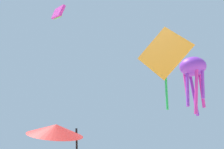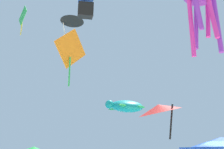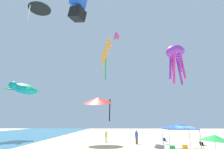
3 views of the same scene
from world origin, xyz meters
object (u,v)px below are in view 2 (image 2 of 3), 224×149
Objects in this scene: kite_delta_black at (72,20)px; kite_delta_red at (159,108)px; canopy_tent at (222,143)px; kite_diamond_orange at (71,50)px; kite_box_blue at (86,2)px; kite_turtle_teal at (126,106)px; kite_diamond_green at (23,16)px.

kite_delta_red is (6.68, -7.06, -11.10)m from kite_delta_black.
kite_delta_red is at bearing 65.18° from canopy_tent.
kite_box_blue is (2.82, 3.68, 7.10)m from kite_diamond_orange.
canopy_tent is 0.86× the size of kite_delta_black.
kite_turtle_teal is (13.41, 12.59, -7.59)m from kite_box_blue.
kite_turtle_teal is at bearing 66.44° from canopy_tent.
canopy_tent is 12.14m from kite_diamond_orange.
kite_turtle_teal is (16.23, 16.28, -0.49)m from kite_diamond_orange.
kite_diamond_orange is 8.48m from kite_box_blue.
kite_delta_red is (7.31, -1.99, -10.48)m from kite_box_blue.
kite_box_blue is at bearing 81.34° from kite_delta_red.
kite_turtle_teal is at bearing 13.32° from kite_diamond_orange.
kite_turtle_teal is at bearing 101.03° from kite_diamond_green.
kite_turtle_teal is (10.69, 24.51, 6.50)m from canopy_tent.
kite_box_blue reaches higher than canopy_tent.
kite_turtle_teal is 1.37× the size of kite_delta_red.
kite_diamond_green is (-1.53, 12.44, 8.47)m from kite_diamond_orange.
kite_delta_black is at bearing 43.05° from kite_turtle_teal.
kite_diamond_orange is at bearing 123.93° from canopy_tent.
canopy_tent is at bearing 17.74° from kite_diamond_green.
kite_diamond_orange is at bearing 106.05° from kite_delta_red.
kite_diamond_green is (-11.67, 10.75, 11.84)m from kite_delta_red.
kite_delta_red is (-6.10, -14.59, -2.88)m from kite_turtle_teal.
canopy_tent is 0.51× the size of kite_turtle_teal.
kite_diamond_orange is 0.69× the size of kite_turtle_teal.
kite_diamond_orange is at bearing 57.63° from kite_turtle_teal.
kite_turtle_teal reaches higher than canopy_tent.
kite_box_blue is at bearing 102.84° from canopy_tent.
kite_diamond_green is at bearing 24.72° from kite_turtle_teal.
kite_diamond_green reaches higher than kite_turtle_teal.
canopy_tent is at bearing 78.99° from kite_turtle_teal.
canopy_tent is at bearing 124.46° from kite_box_blue.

